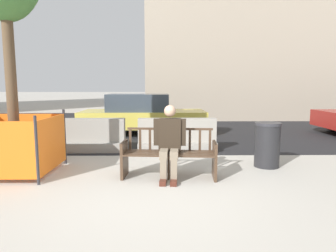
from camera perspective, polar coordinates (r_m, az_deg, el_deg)
ground_plane at (r=4.65m, az=-3.92°, el=-13.16°), size 200.00×200.00×0.00m
street_asphalt at (r=13.16m, az=-1.81°, el=0.29°), size 120.00×12.00×0.01m
street_bench at (r=5.47m, az=0.21°, el=-5.68°), size 1.72×0.65×0.88m
seated_person at (r=5.35m, az=0.31°, el=-2.75°), size 0.59×0.74×1.31m
jersey_barrier_centre at (r=7.74m, az=1.73°, el=-2.21°), size 2.01×0.71×0.84m
jersey_barrier_left at (r=7.99m, az=-15.37°, el=-2.18°), size 2.01×0.70×0.84m
construction_fence at (r=6.37m, az=-27.10°, el=-2.88°), size 1.46×1.46×1.17m
car_taxi_near at (r=10.49m, az=-4.98°, el=2.23°), size 4.30×2.00×1.40m
trash_bin at (r=6.48m, az=18.37°, el=-3.38°), size 0.53×0.53×0.92m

